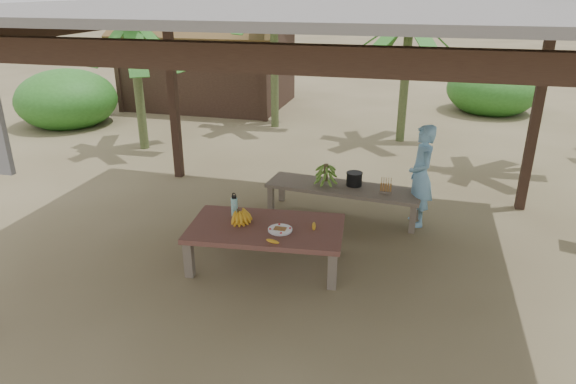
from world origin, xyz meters
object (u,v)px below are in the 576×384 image
(plate, at_px, (280,230))
(water_flask, at_px, (234,206))
(work_table, at_px, (266,231))
(cooking_pot, at_px, (354,179))
(bench, at_px, (343,190))
(woman, at_px, (421,176))
(ripe_banana_bunch, at_px, (238,215))

(plate, distance_m, water_flask, 0.72)
(work_table, xyz_separation_m, cooking_pot, (0.80, 1.72, 0.11))
(bench, relative_size, woman, 1.57)
(plate, distance_m, cooking_pot, 1.91)
(cooking_pot, xyz_separation_m, woman, (0.92, -0.09, 0.17))
(ripe_banana_bunch, distance_m, cooking_pot, 2.04)
(plate, bearing_deg, woman, 48.42)
(work_table, relative_size, ripe_banana_bunch, 6.40)
(bench, distance_m, water_flask, 1.84)
(ripe_banana_bunch, xyz_separation_m, woman, (2.07, 1.59, 0.12))
(work_table, height_order, water_flask, water_flask)
(work_table, bearing_deg, woman, 37.63)
(cooking_pot, bearing_deg, plate, -108.52)
(woman, bearing_deg, work_table, -60.90)
(ripe_banana_bunch, bearing_deg, woman, 37.58)
(ripe_banana_bunch, height_order, plate, ripe_banana_bunch)
(ripe_banana_bunch, height_order, woman, woman)
(bench, height_order, water_flask, water_flask)
(woman, bearing_deg, bench, -104.59)
(plate, bearing_deg, ripe_banana_bunch, 167.47)
(bench, relative_size, ripe_banana_bunch, 7.59)
(ripe_banana_bunch, bearing_deg, work_table, -5.42)
(work_table, distance_m, bench, 1.76)
(bench, bearing_deg, cooking_pot, 36.54)
(bench, height_order, woman, woman)
(bench, distance_m, ripe_banana_bunch, 1.90)
(plate, relative_size, water_flask, 0.94)
(work_table, distance_m, cooking_pot, 1.90)
(work_table, xyz_separation_m, bench, (0.66, 1.63, -0.04))
(water_flask, bearing_deg, plate, -23.29)
(woman, bearing_deg, plate, -55.90)
(work_table, xyz_separation_m, plate, (0.20, -0.09, 0.08))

